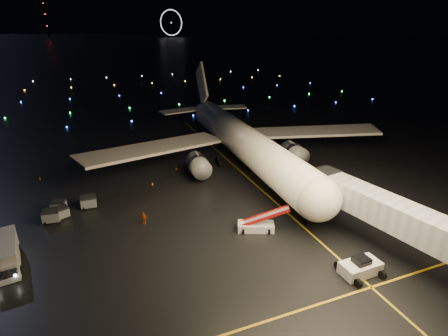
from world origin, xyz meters
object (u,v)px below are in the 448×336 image
(belt_loader, at_px, (256,219))
(baggage_cart_3, at_px, (61,213))
(pushback_tug, at_px, (360,266))
(airliner, at_px, (236,119))
(baggage_cart_1, at_px, (51,216))
(baggage_cart_2, at_px, (59,206))
(crew_c, at_px, (144,218))
(baggage_cart_0, at_px, (89,202))
(service_truck, at_px, (4,254))

(belt_loader, xyz_separation_m, baggage_cart_3, (-22.30, 11.89, -0.77))
(pushback_tug, bearing_deg, airliner, 86.44)
(baggage_cart_1, height_order, baggage_cart_2, baggage_cart_1)
(crew_c, xyz_separation_m, baggage_cart_3, (-9.81, 5.33, -0.03))
(baggage_cart_1, bearing_deg, baggage_cart_0, 33.38)
(pushback_tug, bearing_deg, crew_c, 134.64)
(service_truck, distance_m, baggage_cart_3, 9.84)
(airliner, distance_m, belt_loader, 24.86)
(pushback_tug, bearing_deg, belt_loader, 117.02)
(pushback_tug, relative_size, baggage_cart_3, 2.19)
(airliner, xyz_separation_m, belt_loader, (-7.20, -22.95, -6.29))
(pushback_tug, xyz_separation_m, belt_loader, (-6.15, 11.18, 0.59))
(pushback_tug, height_order, baggage_cart_3, pushback_tug)
(service_truck, bearing_deg, airliner, 20.95)
(crew_c, relative_size, baggage_cart_2, 0.91)
(airliner, relative_size, service_truck, 6.88)
(belt_loader, bearing_deg, baggage_cart_3, 174.84)
(crew_c, height_order, baggage_cart_3, crew_c)
(belt_loader, distance_m, baggage_cart_0, 23.27)
(baggage_cart_1, bearing_deg, baggage_cart_3, 34.46)
(belt_loader, height_order, crew_c, belt_loader)
(airliner, xyz_separation_m, service_truck, (-34.50, -19.50, -6.36))
(pushback_tug, distance_m, belt_loader, 12.77)
(baggage_cart_1, xyz_separation_m, baggage_cart_2, (0.74, 2.80, -0.12))
(crew_c, bearing_deg, baggage_cart_1, -167.80)
(belt_loader, relative_size, crew_c, 3.94)
(baggage_cart_3, bearing_deg, belt_loader, -50.56)
(baggage_cart_0, relative_size, baggage_cart_3, 1.10)
(service_truck, height_order, crew_c, service_truck)
(baggage_cart_2, bearing_deg, baggage_cart_1, -89.51)
(baggage_cart_0, height_order, baggage_cart_3, baggage_cart_0)
(airliner, distance_m, pushback_tug, 34.82)
(airliner, relative_size, belt_loader, 8.62)
(airliner, height_order, pushback_tug, airliner)
(service_truck, bearing_deg, belt_loader, -15.72)
(crew_c, bearing_deg, service_truck, -132.26)
(service_truck, relative_size, baggage_cart_2, 4.49)
(pushback_tug, height_order, baggage_cart_0, pushback_tug)
(belt_loader, distance_m, baggage_cart_1, 25.97)
(baggage_cart_0, bearing_deg, service_truck, -128.48)
(crew_c, bearing_deg, baggage_cart_3, -172.66)
(belt_loader, xyz_separation_m, crew_c, (-12.49, 6.56, -0.74))
(belt_loader, bearing_deg, baggage_cart_0, 166.98)
(airliner, distance_m, baggage_cart_1, 33.43)
(belt_loader, bearing_deg, airliner, 95.47)
(belt_loader, relative_size, baggage_cart_3, 3.47)
(service_truck, bearing_deg, baggage_cart_2, 57.83)
(pushback_tug, xyz_separation_m, baggage_cart_2, (-28.77, 25.30, -0.21))
(airliner, xyz_separation_m, pushback_tug, (-1.06, -34.12, -6.88))
(baggage_cart_2, bearing_deg, baggage_cart_3, -66.61)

